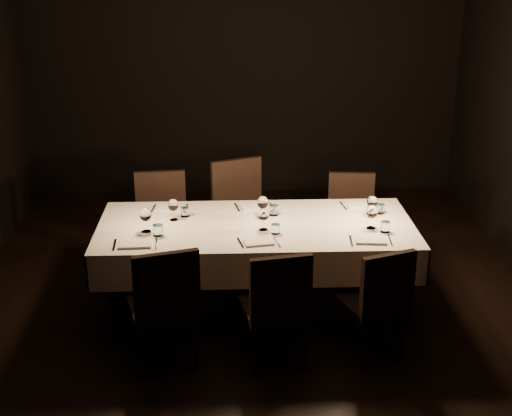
{
  "coord_description": "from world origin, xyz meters",
  "views": [
    {
      "loc": [
        -0.22,
        -5.27,
        2.88
      ],
      "look_at": [
        0.0,
        0.0,
        0.9
      ],
      "focal_mm": 50.0,
      "sensor_mm": 36.0,
      "label": 1
    }
  ],
  "objects_px": {
    "chair_far_center": "(242,211)",
    "chair_far_right": "(351,216)",
    "chair_near_center": "(277,303)",
    "chair_far_left": "(162,220)",
    "chair_near_left": "(165,302)",
    "chair_near_right": "(379,298)",
    "dining_table": "(256,233)"
  },
  "relations": [
    {
      "from": "chair_far_center",
      "to": "chair_far_right",
      "type": "bearing_deg",
      "value": -22.84
    },
    {
      "from": "chair_near_right",
      "to": "chair_far_left",
      "type": "xyz_separation_m",
      "value": [
        -1.67,
        1.5,
        0.04
      ]
    },
    {
      "from": "dining_table",
      "to": "chair_near_left",
      "type": "xyz_separation_m",
      "value": [
        -0.67,
        -0.84,
        -0.17
      ]
    },
    {
      "from": "chair_far_center",
      "to": "chair_near_center",
      "type": "bearing_deg",
      "value": -104.86
    },
    {
      "from": "chair_far_center",
      "to": "chair_near_left",
      "type": "bearing_deg",
      "value": -130.67
    },
    {
      "from": "chair_near_right",
      "to": "chair_far_left",
      "type": "relative_size",
      "value": 0.92
    },
    {
      "from": "chair_near_left",
      "to": "chair_far_center",
      "type": "xyz_separation_m",
      "value": [
        0.58,
        1.69,
        0.03
      ]
    },
    {
      "from": "chair_near_center",
      "to": "chair_far_center",
      "type": "height_order",
      "value": "chair_far_center"
    },
    {
      "from": "dining_table",
      "to": "chair_far_center",
      "type": "relative_size",
      "value": 2.48
    },
    {
      "from": "chair_near_right",
      "to": "chair_far_right",
      "type": "relative_size",
      "value": 0.98
    },
    {
      "from": "chair_near_center",
      "to": "chair_near_right",
      "type": "xyz_separation_m",
      "value": [
        0.74,
        0.08,
        -0.02
      ]
    },
    {
      "from": "chair_near_right",
      "to": "chair_far_left",
      "type": "bearing_deg",
      "value": -61.98
    },
    {
      "from": "chair_near_center",
      "to": "chair_far_left",
      "type": "distance_m",
      "value": 1.84
    },
    {
      "from": "chair_near_left",
      "to": "chair_far_right",
      "type": "bearing_deg",
      "value": -149.36
    },
    {
      "from": "chair_near_right",
      "to": "chair_far_center",
      "type": "relative_size",
      "value": 0.86
    },
    {
      "from": "chair_near_right",
      "to": "chair_far_center",
      "type": "xyz_separation_m",
      "value": [
        -0.95,
        1.62,
        0.07
      ]
    },
    {
      "from": "chair_near_left",
      "to": "chair_near_center",
      "type": "height_order",
      "value": "chair_near_left"
    },
    {
      "from": "chair_far_center",
      "to": "chair_far_left",
      "type": "bearing_deg",
      "value": 166.97
    },
    {
      "from": "chair_near_center",
      "to": "chair_near_right",
      "type": "bearing_deg",
      "value": 175.51
    },
    {
      "from": "chair_near_center",
      "to": "chair_far_left",
      "type": "relative_size",
      "value": 0.96
    },
    {
      "from": "chair_near_right",
      "to": "chair_near_left",
      "type": "bearing_deg",
      "value": -17.32
    },
    {
      "from": "dining_table",
      "to": "chair_near_right",
      "type": "distance_m",
      "value": 1.16
    },
    {
      "from": "chair_near_center",
      "to": "chair_far_left",
      "type": "height_order",
      "value": "chair_far_left"
    },
    {
      "from": "dining_table",
      "to": "chair_far_left",
      "type": "relative_size",
      "value": 2.66
    },
    {
      "from": "chair_near_center",
      "to": "chair_far_center",
      "type": "relative_size",
      "value": 0.89
    },
    {
      "from": "chair_near_left",
      "to": "chair_near_center",
      "type": "relative_size",
      "value": 1.05
    },
    {
      "from": "chair_near_center",
      "to": "chair_far_right",
      "type": "height_order",
      "value": "chair_near_center"
    },
    {
      "from": "dining_table",
      "to": "chair_near_right",
      "type": "xyz_separation_m",
      "value": [
        0.85,
        -0.77,
        -0.2
      ]
    },
    {
      "from": "chair_far_center",
      "to": "chair_far_right",
      "type": "xyz_separation_m",
      "value": [
        1.01,
        -0.02,
        -0.06
      ]
    },
    {
      "from": "chair_near_left",
      "to": "chair_near_right",
      "type": "relative_size",
      "value": 1.09
    },
    {
      "from": "chair_near_center",
      "to": "chair_near_right",
      "type": "height_order",
      "value": "chair_near_center"
    },
    {
      "from": "chair_near_center",
      "to": "chair_far_left",
      "type": "xyz_separation_m",
      "value": [
        -0.93,
        1.59,
        0.02
      ]
    }
  ]
}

